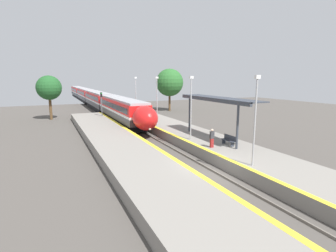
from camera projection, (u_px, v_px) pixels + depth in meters
ground_plane at (210, 176)px, 18.58m from camera, size 120.00×120.00×0.00m
rail_left at (201, 177)px, 18.27m from camera, size 0.08×90.00×0.15m
rail_right at (218, 174)px, 18.86m from camera, size 0.08×90.00×0.15m
train at (92, 97)px, 65.05m from camera, size 2.92×82.00×3.93m
platform_right at (255, 162)px, 20.21m from camera, size 5.14×64.00×0.94m
platform_left at (156, 179)px, 16.80m from camera, size 5.05×64.00×0.94m
platform_bench at (229, 140)px, 23.50m from camera, size 0.44×1.67×0.89m
person_waiting at (212, 138)px, 22.58m from camera, size 0.36×0.22×1.65m
railway_signal at (102, 104)px, 41.44m from camera, size 0.28×0.28×4.68m
lamppost_near at (255, 116)px, 17.41m from camera, size 0.36×0.20×6.13m
lamppost_mid at (191, 104)px, 25.13m from camera, size 0.36×0.20×6.13m
lamppost_far at (157, 98)px, 32.84m from camera, size 0.36×0.20×6.13m
lamppost_farthest at (136, 94)px, 40.55m from camera, size 0.36×0.20×6.13m
station_canopy at (216, 100)px, 25.48m from camera, size 2.02×11.18×4.09m
background_tree_left at (49, 88)px, 43.11m from camera, size 4.02×4.02×7.33m
background_tree_right at (170, 83)px, 54.96m from camera, size 5.74×5.74×8.86m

